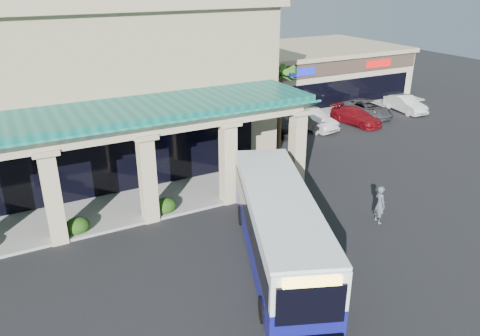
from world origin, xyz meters
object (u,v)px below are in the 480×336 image
car_silver (277,125)px  car_red (356,116)px  car_white (311,119)px  transit_bus (278,228)px  car_gray (368,109)px  car_extra (405,104)px  pedestrian (380,204)px

car_silver → car_red: 7.34m
car_silver → car_white: (3.24, -0.07, 0.06)m
transit_bus → car_silver: (9.38, 14.93, -0.87)m
car_red → car_gray: 2.81m
car_white → car_extra: 10.55m
car_silver → car_white: bearing=-22.4°
car_red → car_gray: size_ratio=0.94×
car_gray → car_extra: size_ratio=1.12×
car_white → transit_bus: bearing=-137.0°
car_silver → car_red: bearing=-27.7°
pedestrian → car_gray: bearing=-29.2°
car_silver → car_white: car_white is taller
car_extra → car_gray: bearing=178.2°
car_white → car_red: car_white is taller
car_gray → car_extra: 4.06m
transit_bus → car_extra: bearing=54.5°
pedestrian → car_extra: pedestrian is taller
car_red → car_silver: bearing=164.6°
transit_bus → car_white: transit_bus is taller
car_white → car_extra: car_white is taller
car_silver → car_red: (7.29, -0.82, -0.07)m
car_extra → pedestrian: bearing=-133.4°
car_white → car_gray: car_white is taller
pedestrian → car_extra: 22.07m
transit_bus → pedestrian: (6.42, 0.52, -0.62)m
car_red → car_gray: (2.48, 1.32, 0.02)m
pedestrian → car_red: (10.26, 13.59, -0.32)m
car_red → pedestrian: bearing=-136.0°
car_red → transit_bus: bearing=-148.7°
car_white → car_silver: bearing=172.2°
pedestrian → car_silver: pedestrian is taller
car_extra → car_silver: bearing=-174.2°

